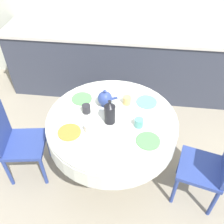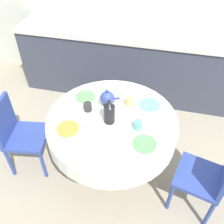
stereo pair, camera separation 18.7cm
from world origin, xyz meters
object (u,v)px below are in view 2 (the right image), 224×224
at_px(chair_left, 209,176).
at_px(coffee_carafe, 109,112).
at_px(chair_right, 19,133).
at_px(teapot, 107,98).

xyz_separation_m(chair_left, coffee_carafe, (-0.93, 0.19, 0.38)).
relative_size(chair_right, coffee_carafe, 3.41).
relative_size(chair_right, teapot, 4.39).
height_order(chair_left, teapot, teapot).
bearing_deg(chair_left, coffee_carafe, 92.62).
distance_m(coffee_carafe, teapot, 0.23).
bearing_deg(chair_right, coffee_carafe, 87.63).
height_order(chair_left, chair_right, same).
bearing_deg(teapot, coffee_carafe, -71.40).
bearing_deg(chair_right, chair_left, 78.43).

